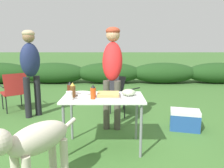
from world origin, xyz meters
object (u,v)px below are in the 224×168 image
object	(u,v)px
bbq_sauce_bottle	(70,89)
cooler_box	(185,120)
food_tray	(108,95)
paper_cup_stack	(69,96)
folding_table	(103,102)
beer_bottle	(73,90)
hot_sauce_bottle	(93,92)
plate_stack	(81,93)
camp_chair_near_hedge	(14,90)
mixing_bowl	(129,92)
standing_person_in_dark_puffer	(30,64)
standing_person_in_navy_coat	(112,64)
dog	(34,143)
camp_chair_green_behind_table	(120,93)

from	to	relation	value
bbq_sauce_bottle	cooler_box	bearing A→B (deg)	18.62
food_tray	paper_cup_stack	distance (m)	0.52
folding_table	cooler_box	world-z (taller)	folding_table
beer_bottle	hot_sauce_bottle	distance (m)	0.30
plate_stack	paper_cup_stack	size ratio (longest dim) A/B	2.29
beer_bottle	cooler_box	bearing A→B (deg)	20.91
beer_bottle	camp_chair_near_hedge	xyz separation A→B (m)	(-1.56, 1.69, -0.37)
paper_cup_stack	bbq_sauce_bottle	xyz separation A→B (m)	(-0.03, 0.22, 0.04)
mixing_bowl	standing_person_in_dark_puffer	xyz separation A→B (m)	(-1.81, 1.26, 0.26)
folding_table	standing_person_in_navy_coat	bearing A→B (deg)	80.90
food_tray	beer_bottle	world-z (taller)	beer_bottle
beer_bottle	dog	distance (m)	1.01
food_tray	paper_cup_stack	size ratio (longest dim) A/B	2.93
bbq_sauce_bottle	beer_bottle	distance (m)	0.08
food_tray	dog	size ratio (longest dim) A/B	0.37
food_tray	beer_bottle	bearing A→B (deg)	-178.38
standing_person_in_navy_coat	dog	bearing A→B (deg)	-109.02
cooler_box	folding_table	bearing A→B (deg)	-139.96
camp_chair_near_hedge	paper_cup_stack	bearing A→B (deg)	-87.06
bbq_sauce_bottle	food_tray	bearing A→B (deg)	-5.37
camp_chair_near_hedge	cooler_box	distance (m)	3.49
plate_stack	standing_person_in_dark_puffer	size ratio (longest dim) A/B	0.15
food_tray	mixing_bowl	distance (m)	0.29
standing_person_in_dark_puffer	dog	distance (m)	2.49
folding_table	beer_bottle	xyz separation A→B (m)	(-0.41, -0.02, 0.17)
plate_stack	beer_bottle	size ratio (longest dim) A/B	1.29
folding_table	cooler_box	size ratio (longest dim) A/B	2.02
dog	cooler_box	bearing A→B (deg)	-104.83
plate_stack	beer_bottle	world-z (taller)	beer_bottle
mixing_bowl	beer_bottle	size ratio (longest dim) A/B	0.96
beer_bottle	hot_sauce_bottle	xyz separation A→B (m)	(0.28, -0.09, -0.01)
folding_table	hot_sauce_bottle	distance (m)	0.24
mixing_bowl	folding_table	bearing A→B (deg)	-169.36
mixing_bowl	plate_stack	bearing A→B (deg)	173.99
mixing_bowl	hot_sauce_bottle	bearing A→B (deg)	-159.34
standing_person_in_dark_puffer	dog	world-z (taller)	standing_person_in_dark_puffer
bbq_sauce_bottle	cooler_box	xyz separation A→B (m)	(1.82, 0.61, -0.67)
mixing_bowl	standing_person_in_dark_puffer	world-z (taller)	standing_person_in_dark_puffer
paper_cup_stack	mixing_bowl	bearing A→B (deg)	17.19
mixing_bowl	cooler_box	world-z (taller)	mixing_bowl
folding_table	paper_cup_stack	size ratio (longest dim) A/B	9.75
folding_table	plate_stack	xyz separation A→B (m)	(-0.32, 0.14, 0.09)
folding_table	food_tray	distance (m)	0.12
beer_bottle	standing_person_in_navy_coat	distance (m)	1.02
dog	camp_chair_near_hedge	bearing A→B (deg)	-26.78
hot_sauce_bottle	camp_chair_green_behind_table	world-z (taller)	hot_sauce_bottle
folding_table	plate_stack	bearing A→B (deg)	156.64
folding_table	cooler_box	xyz separation A→B (m)	(1.36, 0.65, -0.49)
bbq_sauce_bottle	standing_person_in_navy_coat	bearing A→B (deg)	52.29
paper_cup_stack	folding_table	bearing A→B (deg)	22.31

